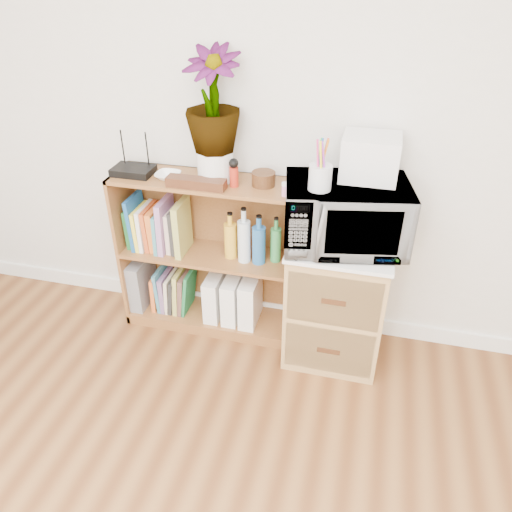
% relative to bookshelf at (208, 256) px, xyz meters
% --- Properties ---
extents(skirting_board, '(4.00, 0.02, 0.10)m').
position_rel_bookshelf_xyz_m(skirting_board, '(0.35, 0.14, -0.42)').
color(skirting_board, white).
rests_on(skirting_board, ground).
extents(bookshelf, '(1.00, 0.30, 0.95)m').
position_rel_bookshelf_xyz_m(bookshelf, '(0.00, 0.00, 0.00)').
color(bookshelf, brown).
rests_on(bookshelf, ground).
extents(wicker_unit, '(0.50, 0.45, 0.70)m').
position_rel_bookshelf_xyz_m(wicker_unit, '(0.75, -0.08, -0.12)').
color(wicker_unit, '#9E7542').
rests_on(wicker_unit, ground).
extents(microwave, '(0.65, 0.50, 0.32)m').
position_rel_bookshelf_xyz_m(microwave, '(0.75, -0.08, 0.41)').
color(microwave, silver).
rests_on(microwave, wicker_unit).
extents(pen_cup, '(0.11, 0.11, 0.12)m').
position_rel_bookshelf_xyz_m(pen_cup, '(0.63, -0.18, 0.63)').
color(pen_cup, silver).
rests_on(pen_cup, microwave).
extents(small_appliance, '(0.26, 0.22, 0.21)m').
position_rel_bookshelf_xyz_m(small_appliance, '(0.83, 0.01, 0.67)').
color(small_appliance, silver).
rests_on(small_appliance, microwave).
extents(router, '(0.21, 0.15, 0.04)m').
position_rel_bookshelf_xyz_m(router, '(-0.38, -0.02, 0.49)').
color(router, black).
rests_on(router, bookshelf).
extents(white_bowl, '(0.13, 0.13, 0.03)m').
position_rel_bookshelf_xyz_m(white_bowl, '(-0.18, -0.03, 0.49)').
color(white_bowl, white).
rests_on(white_bowl, bookshelf).
extents(plant_pot, '(0.19, 0.19, 0.16)m').
position_rel_bookshelf_xyz_m(plant_pot, '(0.06, 0.02, 0.55)').
color(plant_pot, silver).
rests_on(plant_pot, bookshelf).
extents(potted_plant, '(0.28, 0.28, 0.50)m').
position_rel_bookshelf_xyz_m(potted_plant, '(0.06, 0.02, 0.88)').
color(potted_plant, '#31762F').
rests_on(potted_plant, plant_pot).
extents(trinket_box, '(0.31, 0.08, 0.05)m').
position_rel_bookshelf_xyz_m(trinket_box, '(-0.00, -0.10, 0.50)').
color(trinket_box, '#381F0F').
rests_on(trinket_box, bookshelf).
extents(kokeshi_doll, '(0.04, 0.04, 0.10)m').
position_rel_bookshelf_xyz_m(kokeshi_doll, '(0.18, -0.04, 0.53)').
color(kokeshi_doll, '#A92514').
rests_on(kokeshi_doll, bookshelf).
extents(wooden_bowl, '(0.12, 0.12, 0.07)m').
position_rel_bookshelf_xyz_m(wooden_bowl, '(0.32, 0.01, 0.51)').
color(wooden_bowl, '#381F0F').
rests_on(wooden_bowl, bookshelf).
extents(paint_jars, '(0.12, 0.04, 0.06)m').
position_rel_bookshelf_xyz_m(paint_jars, '(0.48, -0.09, 0.51)').
color(paint_jars, '#D77786').
rests_on(paint_jars, bookshelf).
extents(file_box, '(0.09, 0.25, 0.31)m').
position_rel_bookshelf_xyz_m(file_box, '(-0.45, 0.00, -0.25)').
color(file_box, slate).
rests_on(file_box, bookshelf).
extents(magazine_holder_left, '(0.09, 0.22, 0.27)m').
position_rel_bookshelf_xyz_m(magazine_holder_left, '(0.03, -0.01, -0.27)').
color(magazine_holder_left, white).
rests_on(magazine_holder_left, bookshelf).
extents(magazine_holder_mid, '(0.09, 0.22, 0.28)m').
position_rel_bookshelf_xyz_m(magazine_holder_mid, '(0.14, -0.01, -0.27)').
color(magazine_holder_mid, white).
rests_on(magazine_holder_mid, bookshelf).
extents(magazine_holder_right, '(0.09, 0.23, 0.29)m').
position_rel_bookshelf_xyz_m(magazine_holder_right, '(0.25, -0.01, -0.26)').
color(magazine_holder_right, white).
rests_on(magazine_holder_right, bookshelf).
extents(cookbooks, '(0.35, 0.20, 0.31)m').
position_rel_bookshelf_xyz_m(cookbooks, '(-0.28, -0.00, 0.16)').
color(cookbooks, '#1A632B').
rests_on(cookbooks, bookshelf).
extents(liquor_bottles, '(0.48, 0.07, 0.31)m').
position_rel_bookshelf_xyz_m(liquor_bottles, '(0.34, 0.00, 0.17)').
color(liquor_bottles, gold).
rests_on(liquor_bottles, bookshelf).
extents(lower_books, '(0.25, 0.19, 0.29)m').
position_rel_bookshelf_xyz_m(lower_books, '(-0.23, 0.00, -0.28)').
color(lower_books, orange).
rests_on(lower_books, bookshelf).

